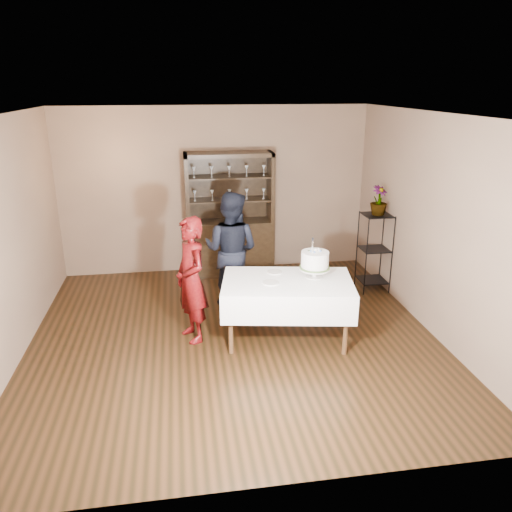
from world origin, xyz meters
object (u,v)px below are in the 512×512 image
at_px(cake, 315,261).
at_px(potted_plant, 379,201).
at_px(china_hutch, 230,235).
at_px(man, 231,250).
at_px(plant_etagere, 374,249).
at_px(cake_table, 287,295).
at_px(woman, 191,280).

distance_m(cake, potted_plant, 1.85).
distance_m(china_hutch, potted_plant, 2.45).
bearing_deg(cake, potted_plant, 44.36).
bearing_deg(man, potted_plant, -146.28).
relative_size(china_hutch, cake, 3.88).
bearing_deg(plant_etagere, china_hutch, 153.17).
relative_size(china_hutch, cake_table, 1.18).
distance_m(plant_etagere, cake, 1.85).
relative_size(woman, potted_plant, 3.62).
bearing_deg(plant_etagere, man, -174.11).
xyz_separation_m(china_hutch, cake, (0.79, -2.34, 0.32)).
relative_size(woman, cake, 3.03).
distance_m(cake_table, potted_plant, 2.25).
height_order(man, cake, man).
relative_size(man, potted_plant, 3.83).
distance_m(china_hutch, woman, 2.31).
relative_size(cake_table, potted_plant, 3.94).
height_order(woman, man, man).
bearing_deg(woman, china_hutch, 140.48).
bearing_deg(cake_table, plant_etagere, 39.40).
bearing_deg(potted_plant, man, -174.72).
bearing_deg(man, plant_etagere, -145.67).
bearing_deg(cake, plant_etagere, 44.82).
distance_m(china_hutch, man, 1.29).
xyz_separation_m(man, cake, (0.90, -1.06, 0.16)).
bearing_deg(potted_plant, cake_table, -141.04).
xyz_separation_m(plant_etagere, man, (-2.20, -0.23, 0.17)).
bearing_deg(cake_table, potted_plant, 38.96).
distance_m(china_hutch, cake_table, 2.44).
relative_size(woman, man, 0.95).
height_order(china_hutch, woman, china_hutch).
distance_m(cake_table, man, 1.27).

